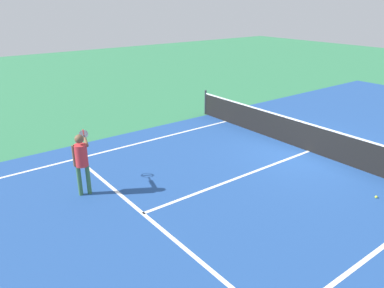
# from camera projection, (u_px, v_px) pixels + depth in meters

# --- Properties ---
(ground_plane) EXTENTS (60.00, 60.00, 0.00)m
(ground_plane) POSITION_uv_depth(u_px,v_px,m) (309.00, 151.00, 12.47)
(ground_plane) COLOR #337F51
(court_surface_inbounds) EXTENTS (10.62, 24.40, 0.00)m
(court_surface_inbounds) POSITION_uv_depth(u_px,v_px,m) (309.00, 151.00, 12.47)
(court_surface_inbounds) COLOR #234C93
(court_surface_inbounds) RESTS_ON ground_plane
(line_sideline_left) EXTENTS (0.10, 11.89, 0.01)m
(line_sideline_left) POSITION_uv_depth(u_px,v_px,m) (91.00, 155.00, 12.14)
(line_sideline_left) COLOR white
(line_sideline_left) RESTS_ON ground_plane
(line_service_near) EXTENTS (8.22, 0.10, 0.01)m
(line_service_near) POSITION_uv_depth(u_px,v_px,m) (143.00, 213.00, 8.84)
(line_service_near) COLOR white
(line_service_near) RESTS_ON ground_plane
(line_center_service) EXTENTS (0.10, 6.40, 0.01)m
(line_center_service) POSITION_uv_depth(u_px,v_px,m) (240.00, 177.00, 10.66)
(line_center_service) COLOR white
(line_center_service) RESTS_ON ground_plane
(net) EXTENTS (11.01, 0.09, 1.07)m
(net) POSITION_uv_depth(u_px,v_px,m) (310.00, 137.00, 12.29)
(net) COLOR #33383D
(net) RESTS_ON ground_plane
(player_near) EXTENTS (1.11, 0.75, 1.65)m
(player_near) POSITION_uv_depth(u_px,v_px,m) (81.00, 158.00, 9.39)
(player_near) COLOR #3F7247
(player_near) RESTS_ON ground_plane
(tennis_ball_near_net) EXTENTS (0.07, 0.07, 0.07)m
(tennis_ball_near_net) POSITION_uv_depth(u_px,v_px,m) (376.00, 197.00, 9.53)
(tennis_ball_near_net) COLOR #CCE033
(tennis_ball_near_net) RESTS_ON ground_plane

